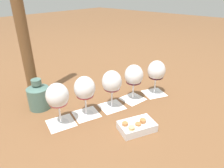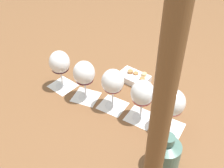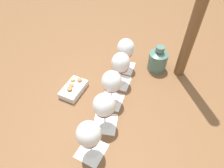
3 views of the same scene
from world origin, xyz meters
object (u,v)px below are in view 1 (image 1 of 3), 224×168
at_px(umbrella_pole, 16,0).
at_px(wine_glass_4, 156,72).
at_px(wine_glass_3, 134,76).
at_px(wine_glass_0, 58,97).
at_px(wine_glass_1, 85,90).
at_px(wine_glass_2, 111,83).
at_px(snack_dish, 137,126).
at_px(ceramic_vase, 39,96).

bearing_deg(umbrella_pole, wine_glass_4, -45.84).
bearing_deg(wine_glass_3, wine_glass_0, 163.48).
xyz_separation_m(wine_glass_1, wine_glass_2, (0.13, -0.05, -0.00)).
xyz_separation_m(wine_glass_1, wine_glass_3, (0.27, -0.08, 0.00)).
distance_m(wine_glass_0, snack_dish, 0.36).
xyz_separation_m(wine_glass_0, ceramic_vase, (0.01, 0.19, -0.07)).
bearing_deg(wine_glass_2, umbrella_pole, 116.83).
bearing_deg(umbrella_pole, snack_dish, -77.28).
bearing_deg(wine_glass_0, ceramic_vase, 86.56).
height_order(wine_glass_1, wine_glass_3, same).
height_order(wine_glass_2, snack_dish, wine_glass_2).
xyz_separation_m(ceramic_vase, umbrella_pole, (0.04, 0.13, 0.44)).
bearing_deg(wine_glass_2, wine_glass_4, -18.44).
relative_size(wine_glass_0, ceramic_vase, 1.25).
bearing_deg(ceramic_vase, umbrella_pole, 72.41).
xyz_separation_m(wine_glass_0, wine_glass_3, (0.39, -0.12, 0.00)).
bearing_deg(wine_glass_4, wine_glass_2, 161.56).
relative_size(wine_glass_3, ceramic_vase, 1.25).
bearing_deg(wine_glass_4, wine_glass_3, 157.19).
bearing_deg(ceramic_vase, wine_glass_4, -35.15).
xyz_separation_m(wine_glass_0, umbrella_pole, (0.05, 0.32, 0.37)).
xyz_separation_m(wine_glass_4, ceramic_vase, (-0.52, 0.36, -0.07)).
height_order(wine_glass_3, ceramic_vase, wine_glass_3).
xyz_separation_m(wine_glass_1, snack_dish, (0.06, -0.25, -0.12)).
bearing_deg(wine_glass_4, snack_dish, -161.73).
xyz_separation_m(wine_glass_1, ceramic_vase, (-0.11, 0.22, -0.07)).
relative_size(wine_glass_0, wine_glass_4, 1.00).
bearing_deg(wine_glass_0, wine_glass_3, -16.52).
bearing_deg(snack_dish, ceramic_vase, 110.32).
relative_size(wine_glass_4, snack_dish, 1.10).
bearing_deg(wine_glass_3, snack_dish, -140.54).
height_order(wine_glass_4, ceramic_vase, wine_glass_4).
bearing_deg(ceramic_vase, wine_glass_2, -48.35).
bearing_deg(ceramic_vase, snack_dish, -69.68).
height_order(ceramic_vase, umbrella_pole, umbrella_pole).
bearing_deg(snack_dish, umbrella_pole, 102.72).
relative_size(wine_glass_3, wine_glass_4, 1.00).
xyz_separation_m(wine_glass_2, wine_glass_4, (0.27, -0.09, 0.00)).
bearing_deg(wine_glass_1, ceramic_vase, 116.53).
bearing_deg(ceramic_vase, wine_glass_0, -93.44).
height_order(ceramic_vase, snack_dish, ceramic_vase).
relative_size(wine_glass_1, wine_glass_3, 1.00).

